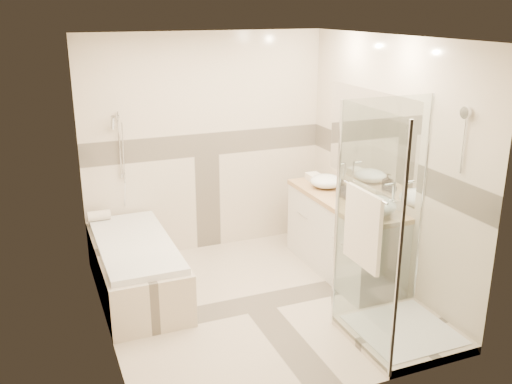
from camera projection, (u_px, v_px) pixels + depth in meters
name	position (u px, v px, depth m)	size (l,w,h in m)	color
room	(261.00, 178.00, 5.18)	(2.82, 3.02, 2.52)	#C4B39C
bathtub	(136.00, 265.00, 5.65)	(0.75, 1.70, 0.56)	beige
vanity	(343.00, 235.00, 6.08)	(0.58, 1.62, 0.85)	silver
shower_enclosure	(390.00, 284.00, 4.83)	(0.96, 0.93, 2.04)	beige
vessel_sink_near	(326.00, 181.00, 6.25)	(0.35, 0.35, 0.14)	white
vessel_sink_far	(373.00, 206.00, 5.43)	(0.44, 0.44, 0.18)	white
faucet_near	(344.00, 172.00, 6.30)	(0.11, 0.03, 0.26)	silver
faucet_far	(393.00, 194.00, 5.48)	(0.12, 0.03, 0.30)	silver
amenity_bottle_a	(341.00, 188.00, 5.95)	(0.08, 0.08, 0.18)	black
amenity_bottle_b	(346.00, 193.00, 5.87)	(0.10, 0.10, 0.13)	black
folded_towels	(315.00, 178.00, 6.49)	(0.15, 0.24, 0.08)	white
rolled_towel	(99.00, 216.00, 6.10)	(0.11, 0.11, 0.24)	white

